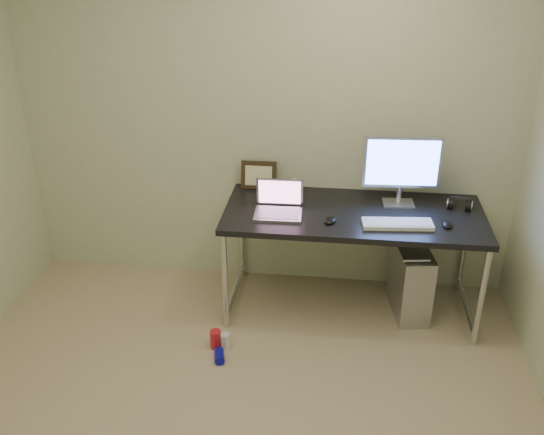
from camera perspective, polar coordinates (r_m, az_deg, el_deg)
The scene contains 16 objects.
wall_back at distance 4.21m, azimuth -0.65°, elevation 9.36°, with size 3.50×0.02×2.50m, color beige.
desk at distance 4.04m, azimuth 7.66°, elevation -0.40°, with size 1.70×0.74×0.75m.
tower_computer at distance 4.29m, azimuth 12.84°, elevation -5.69°, with size 0.28×0.50×0.53m.
cable_a at distance 4.48m, azimuth 12.08°, elevation -1.96°, with size 0.01×0.01×0.70m, color black.
cable_b at distance 4.48m, azimuth 13.22°, elevation -2.36°, with size 0.01×0.01×0.72m, color black.
can_red at distance 3.96m, azimuth -5.33°, elevation -11.35°, with size 0.07×0.07×0.13m, color red.
can_white at distance 3.95m, azimuth -4.42°, elevation -11.54°, with size 0.06×0.06×0.11m, color silver.
can_blue at distance 3.88m, azimuth -4.98°, elevation -12.86°, with size 0.06×0.06×0.11m, color #0E0FB1.
laptop at distance 3.94m, azimuth 0.64°, elevation 1.13°, with size 0.31×0.26×0.21m.
monitor at distance 4.06m, azimuth 12.15°, elevation 4.82°, with size 0.51×0.16×0.48m.
keyboard at distance 3.87m, azimuth 11.73°, elevation -0.60°, with size 0.44×0.14×0.03m, color white.
mouse_right at distance 3.93m, azimuth 16.18°, elevation -0.56°, with size 0.06×0.10×0.04m, color black.
mouse_left at distance 3.85m, azimuth 5.54°, elevation -0.14°, with size 0.07×0.12×0.04m, color black.
headphones at distance 4.19m, azimuth 17.23°, elevation 1.15°, with size 0.16×0.10×0.10m.
picture_frame at distance 4.29m, azimuth -1.26°, elevation 4.01°, with size 0.25×0.03×0.20m, color black.
webcam at distance 4.20m, azimuth 2.15°, elevation 3.27°, with size 0.04×0.03×0.11m.
Camera 1 is at (0.53, -2.24, 2.48)m, focal length 40.00 mm.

